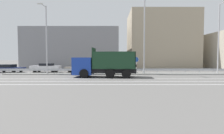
{
  "coord_description": "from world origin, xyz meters",
  "views": [
    {
      "loc": [
        -1.45,
        -21.5,
        2.3
      ],
      "look_at": [
        -1.38,
        1.29,
        1.13
      ],
      "focal_mm": 28.0,
      "sensor_mm": 36.0,
      "label": 1
    }
  ],
  "objects_px": {
    "dump_truck": "(96,67)",
    "parked_car_1": "(8,68)",
    "street_lamp_2": "(144,34)",
    "street_lamp_1": "(45,37)",
    "parked_car_4": "(119,68)",
    "street_lamp_3": "(219,35)",
    "parked_car_3": "(80,68)",
    "median_road_sign": "(135,65)",
    "parked_car_2": "(45,68)"
  },
  "relations": [
    {
      "from": "dump_truck",
      "to": "parked_car_1",
      "type": "relative_size",
      "value": 1.56
    },
    {
      "from": "street_lamp_2",
      "to": "parked_car_1",
      "type": "bearing_deg",
      "value": 170.04
    },
    {
      "from": "street_lamp_1",
      "to": "parked_car_4",
      "type": "xyz_separation_m",
      "value": [
        10.32,
        3.73,
        -4.5
      ]
    },
    {
      "from": "dump_truck",
      "to": "street_lamp_3",
      "type": "height_order",
      "value": "street_lamp_3"
    },
    {
      "from": "street_lamp_3",
      "to": "parked_car_3",
      "type": "xyz_separation_m",
      "value": [
        -20.01,
        3.57,
        -4.79
      ]
    },
    {
      "from": "dump_truck",
      "to": "parked_car_4",
      "type": "bearing_deg",
      "value": -19.85
    },
    {
      "from": "median_road_sign",
      "to": "parked_car_3",
      "type": "height_order",
      "value": "median_road_sign"
    },
    {
      "from": "median_road_sign",
      "to": "dump_truck",
      "type": "bearing_deg",
      "value": -147.68
    },
    {
      "from": "parked_car_2",
      "to": "street_lamp_1",
      "type": "bearing_deg",
      "value": -157.44
    },
    {
      "from": "dump_truck",
      "to": "parked_car_3",
      "type": "height_order",
      "value": "dump_truck"
    },
    {
      "from": "median_road_sign",
      "to": "street_lamp_1",
      "type": "distance_m",
      "value": 13.11
    },
    {
      "from": "street_lamp_2",
      "to": "parked_car_1",
      "type": "xyz_separation_m",
      "value": [
        -21.22,
        3.73,
        -4.99
      ]
    },
    {
      "from": "street_lamp_1",
      "to": "street_lamp_2",
      "type": "xyz_separation_m",
      "value": [
        13.65,
        0.04,
        0.45
      ]
    },
    {
      "from": "street_lamp_1",
      "to": "parked_car_1",
      "type": "relative_size",
      "value": 1.93
    },
    {
      "from": "street_lamp_3",
      "to": "street_lamp_1",
      "type": "bearing_deg",
      "value": -179.77
    },
    {
      "from": "street_lamp_1",
      "to": "parked_car_4",
      "type": "bearing_deg",
      "value": 19.86
    },
    {
      "from": "parked_car_3",
      "to": "street_lamp_2",
      "type": "bearing_deg",
      "value": -112.28
    },
    {
      "from": "street_lamp_2",
      "to": "street_lamp_3",
      "type": "xyz_separation_m",
      "value": [
        10.45,
        0.06,
        -0.16
      ]
    },
    {
      "from": "median_road_sign",
      "to": "street_lamp_3",
      "type": "bearing_deg",
      "value": -0.14
    },
    {
      "from": "parked_car_3",
      "to": "parked_car_4",
      "type": "xyz_separation_m",
      "value": [
        6.22,
        0.06,
        0.0
      ]
    },
    {
      "from": "dump_truck",
      "to": "street_lamp_2",
      "type": "relative_size",
      "value": 0.74
    },
    {
      "from": "parked_car_3",
      "to": "parked_car_1",
      "type": "bearing_deg",
      "value": 87.96
    },
    {
      "from": "street_lamp_3",
      "to": "parked_car_2",
      "type": "xyz_separation_m",
      "value": [
        -25.71,
        3.87,
        -4.75
      ]
    },
    {
      "from": "street_lamp_2",
      "to": "parked_car_2",
      "type": "relative_size",
      "value": 2.21
    },
    {
      "from": "parked_car_1",
      "to": "street_lamp_2",
      "type": "bearing_deg",
      "value": 84.6
    },
    {
      "from": "street_lamp_2",
      "to": "parked_car_4",
      "type": "bearing_deg",
      "value": 132.15
    },
    {
      "from": "street_lamp_1",
      "to": "parked_car_3",
      "type": "height_order",
      "value": "street_lamp_1"
    },
    {
      "from": "street_lamp_2",
      "to": "parked_car_3",
      "type": "height_order",
      "value": "street_lamp_2"
    },
    {
      "from": "dump_truck",
      "to": "parked_car_1",
      "type": "distance_m",
      "value": 16.43
    },
    {
      "from": "parked_car_2",
      "to": "street_lamp_3",
      "type": "bearing_deg",
      "value": -97.96
    },
    {
      "from": "street_lamp_1",
      "to": "parked_car_1",
      "type": "bearing_deg",
      "value": 153.53
    },
    {
      "from": "dump_truck",
      "to": "street_lamp_2",
      "type": "distance_m",
      "value": 8.36
    },
    {
      "from": "parked_car_2",
      "to": "parked_car_1",
      "type": "bearing_deg",
      "value": 92.49
    },
    {
      "from": "parked_car_1",
      "to": "parked_car_4",
      "type": "xyz_separation_m",
      "value": [
        17.89,
        -0.04,
        0.04
      ]
    },
    {
      "from": "street_lamp_3",
      "to": "parked_car_1",
      "type": "height_order",
      "value": "street_lamp_3"
    },
    {
      "from": "dump_truck",
      "to": "street_lamp_1",
      "type": "distance_m",
      "value": 8.9
    },
    {
      "from": "dump_truck",
      "to": "parked_car_4",
      "type": "height_order",
      "value": "dump_truck"
    },
    {
      "from": "parked_car_2",
      "to": "parked_car_3",
      "type": "relative_size",
      "value": 0.97
    },
    {
      "from": "parked_car_3",
      "to": "parked_car_4",
      "type": "height_order",
      "value": "parked_car_3"
    },
    {
      "from": "dump_truck",
      "to": "street_lamp_2",
      "type": "xyz_separation_m",
      "value": [
        6.34,
        3.21,
        4.41
      ]
    },
    {
      "from": "street_lamp_3",
      "to": "parked_car_1",
      "type": "xyz_separation_m",
      "value": [
        -31.68,
        3.67,
        -4.83
      ]
    },
    {
      "from": "dump_truck",
      "to": "parked_car_1",
      "type": "bearing_deg",
      "value": 68.7
    },
    {
      "from": "street_lamp_1",
      "to": "dump_truck",
      "type": "bearing_deg",
      "value": -23.39
    },
    {
      "from": "parked_car_4",
      "to": "street_lamp_3",
      "type": "bearing_deg",
      "value": -106.51
    },
    {
      "from": "street_lamp_1",
      "to": "parked_car_1",
      "type": "height_order",
      "value": "street_lamp_1"
    },
    {
      "from": "parked_car_1",
      "to": "street_lamp_3",
      "type": "bearing_deg",
      "value": 87.96
    },
    {
      "from": "street_lamp_2",
      "to": "parked_car_1",
      "type": "relative_size",
      "value": 2.11
    },
    {
      "from": "street_lamp_1",
      "to": "street_lamp_3",
      "type": "relative_size",
      "value": 0.96
    },
    {
      "from": "dump_truck",
      "to": "parked_car_2",
      "type": "distance_m",
      "value": 11.43
    },
    {
      "from": "median_road_sign",
      "to": "parked_car_3",
      "type": "bearing_deg",
      "value": 157.2
    }
  ]
}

